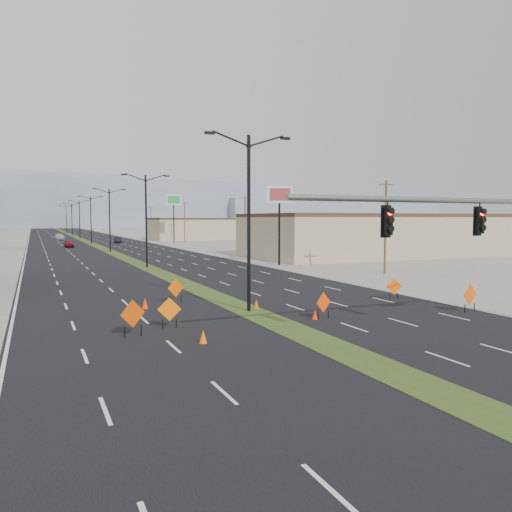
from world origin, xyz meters
name	(u,v)px	position (x,y,z in m)	size (l,w,h in m)	color
ground	(383,369)	(0.00, 0.00, 0.00)	(600.00, 600.00, 0.00)	gray
road_surface	(90,243)	(0.00, 100.00, 0.00)	(25.00, 400.00, 0.02)	black
median_strip	(90,243)	(0.00, 100.00, 0.00)	(2.00, 400.00, 0.04)	#224017
building_se_near	(374,236)	(34.00, 45.00, 2.75)	(36.00, 18.00, 5.50)	tan
building_se_far	(235,229)	(38.00, 110.00, 2.50)	(44.00, 16.00, 5.00)	tan
mesa_center	(123,204)	(40.00, 300.00, 14.00)	(220.00, 50.00, 28.00)	gray
mesa_east	(327,213)	(180.00, 290.00, 9.00)	(160.00, 50.00, 18.00)	gray
signal_mast	(509,230)	(8.56, 2.00, 4.79)	(16.30, 0.60, 8.00)	slate
streetlight_0	(249,217)	(0.00, 12.00, 5.42)	(5.15, 0.24, 10.02)	black
streetlight_1	(146,218)	(0.00, 40.00, 5.42)	(5.15, 0.24, 10.02)	black
streetlight_2	(110,218)	(0.00, 68.00, 5.42)	(5.15, 0.24, 10.02)	black
streetlight_3	(91,218)	(0.00, 96.00, 5.42)	(5.15, 0.24, 10.02)	black
streetlight_4	(80,218)	(0.00, 124.00, 5.42)	(5.15, 0.24, 10.02)	black
streetlight_5	(72,218)	(0.00, 152.00, 5.42)	(5.15, 0.24, 10.02)	black
streetlight_6	(66,218)	(0.00, 180.00, 5.42)	(5.15, 0.24, 10.02)	black
utility_pole_0	(385,225)	(20.00, 25.00, 4.67)	(1.60, 0.20, 9.00)	#4C3823
utility_pole_1	(245,223)	(20.00, 60.00, 4.67)	(1.60, 0.20, 9.00)	#4C3823
utility_pole_2	(185,221)	(20.00, 95.00, 4.67)	(1.60, 0.20, 9.00)	#4C3823
utility_pole_3	(151,221)	(20.00, 130.00, 4.67)	(1.60, 0.20, 9.00)	#4C3823
car_left	(69,244)	(-5.25, 83.81, 0.67)	(1.58, 3.92, 1.34)	maroon
car_mid	(117,240)	(5.59, 97.66, 0.64)	(1.36, 3.90, 1.28)	black
car_far	(60,237)	(-5.16, 120.47, 0.73)	(2.05, 5.03, 1.46)	#B2B6BC
construction_sign_0	(169,310)	(-5.26, 9.50, 0.89)	(1.11, 0.35, 1.53)	#FE6B05
construction_sign_1	(133,315)	(-7.19, 8.54, 0.99)	(1.18, 0.53, 1.69)	#D54204
construction_sign_2	(176,289)	(-3.06, 16.54, 0.92)	(1.12, 0.42, 1.56)	#E35304
construction_sign_3	(323,304)	(2.75, 8.41, 0.84)	(1.04, 0.37, 1.43)	#FE4005
construction_sign_4	(394,287)	(10.31, 11.89, 0.84)	(1.00, 0.47, 1.43)	#FF5B05
construction_sign_5	(470,295)	(11.34, 6.62, 0.98)	(1.23, 0.29, 1.67)	#FF4A05
cone_0	(203,337)	(-4.68, 6.07, 0.30)	(0.35, 0.35, 0.59)	#F86505
cone_1	(315,315)	(2.29, 8.49, 0.27)	(0.33, 0.33, 0.54)	red
cone_2	(256,304)	(0.71, 12.54, 0.29)	(0.35, 0.35, 0.59)	#D65804
cone_3	(145,304)	(-5.27, 15.25, 0.33)	(0.40, 0.40, 0.66)	#FB3105
pole_sign_east_near	(279,201)	(14.46, 36.81, 7.35)	(2.89, 1.35, 9.04)	black
pole_sign_east_far	(174,203)	(17.00, 93.03, 8.69)	(3.46, 0.53, 10.57)	black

